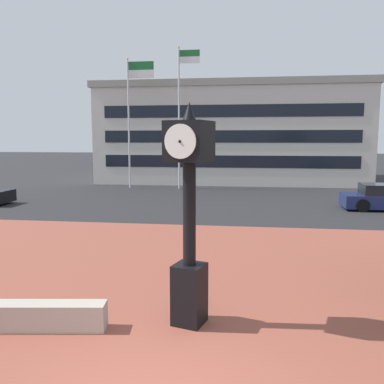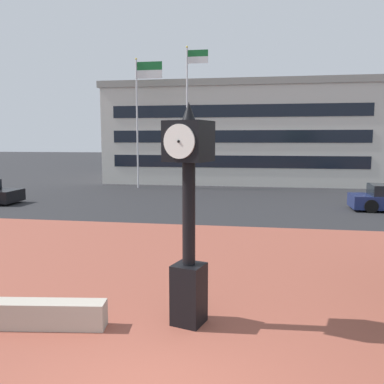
{
  "view_description": "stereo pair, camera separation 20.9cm",
  "coord_description": "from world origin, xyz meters",
  "views": [
    {
      "loc": [
        1.15,
        -4.77,
        3.47
      ],
      "look_at": [
        0.1,
        2.86,
        2.47
      ],
      "focal_mm": 38.02,
      "sensor_mm": 36.0,
      "label": 1
    },
    {
      "loc": [
        1.35,
        -4.74,
        3.47
      ],
      "look_at": [
        0.1,
        2.86,
        2.47
      ],
      "focal_mm": 38.02,
      "sensor_mm": 36.0,
      "label": 2
    }
  ],
  "objects": [
    {
      "name": "plaza_brick_paving",
      "position": [
        0.0,
        3.66,
        0.0
      ],
      "size": [
        44.0,
        15.31,
        0.01
      ],
      "primitive_type": "cube",
      "color": "brown",
      "rests_on": "ground"
    },
    {
      "name": "flagpole_secondary",
      "position": [
        -3.48,
        23.38,
        5.62
      ],
      "size": [
        1.51,
        0.14,
        9.76
      ],
      "color": "silver",
      "rests_on": "ground"
    },
    {
      "name": "street_clock",
      "position": [
        0.11,
        2.5,
        2.17
      ],
      "size": [
        0.9,
        0.92,
        4.13
      ],
      "rotation": [
        0.0,
        0.0,
        -0.28
      ],
      "color": "black",
      "rests_on": "ground"
    },
    {
      "name": "car_street_near",
      "position": [
        7.87,
        16.21,
        0.57
      ],
      "size": [
        4.04,
        1.88,
        1.28
      ],
      "rotation": [
        0.0,
        0.0,
        4.7
      ],
      "color": "navy",
      "rests_on": "ground"
    },
    {
      "name": "flagpole_primary",
      "position": [
        -6.94,
        23.38,
        5.56
      ],
      "size": [
        1.92,
        0.14,
        9.08
      ],
      "color": "silver",
      "rests_on": "ground"
    },
    {
      "name": "civic_building",
      "position": [
        -0.26,
        31.04,
        3.94
      ],
      "size": [
        21.27,
        11.66,
        7.87
      ],
      "color": "beige",
      "rests_on": "ground"
    },
    {
      "name": "planter_wall",
      "position": [
        -2.97,
        1.83,
        0.25
      ],
      "size": [
        3.22,
        0.82,
        0.5
      ],
      "primitive_type": "cube",
      "rotation": [
        0.0,
        0.0,
        0.13
      ],
      "color": "#ADA393",
      "rests_on": "ground"
    }
  ]
}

